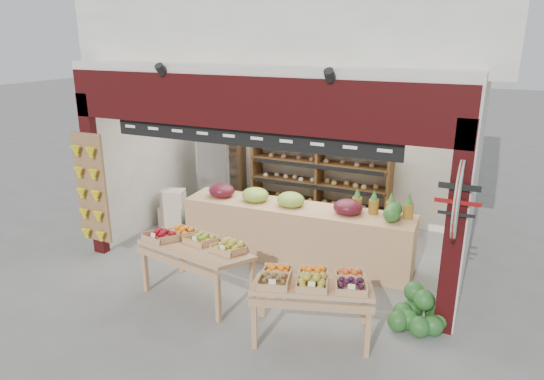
{
  "coord_description": "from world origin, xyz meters",
  "views": [
    {
      "loc": [
        3.0,
        -6.65,
        3.5
      ],
      "look_at": [
        0.03,
        -0.2,
        1.22
      ],
      "focal_mm": 32.0,
      "sensor_mm": 36.0,
      "label": 1
    }
  ],
  "objects": [
    {
      "name": "mid_counter",
      "position": [
        0.34,
        0.02,
        0.5
      ],
      "size": [
        3.7,
        0.86,
        1.14
      ],
      "color": "tan",
      "rests_on": "ground"
    },
    {
      "name": "refrigerator",
      "position": [
        -1.83,
        1.43,
        0.95
      ],
      "size": [
        0.76,
        0.76,
        1.89
      ],
      "primitive_type": "cube",
      "rotation": [
        0.0,
        0.0,
        0.03
      ],
      "color": "silver",
      "rests_on": "ground"
    },
    {
      "name": "back_shelving",
      "position": [
        0.04,
        1.97,
        1.09
      ],
      "size": [
        2.78,
        0.46,
        1.74
      ],
      "color": "brown",
      "rests_on": "ground"
    },
    {
      "name": "display_table_right",
      "position": [
        1.3,
        -1.83,
        0.71
      ],
      "size": [
        1.58,
        1.17,
        0.92
      ],
      "color": "tan",
      "rests_on": "ground"
    },
    {
      "name": "display_table_left",
      "position": [
        -0.56,
        -1.51,
        0.72
      ],
      "size": [
        1.6,
        1.07,
        0.96
      ],
      "color": "tan",
      "rests_on": "ground"
    },
    {
      "name": "shop_structure",
      "position": [
        0.0,
        1.61,
        3.92
      ],
      "size": [
        6.36,
        5.12,
        5.4
      ],
      "color": "white",
      "rests_on": "ground"
    },
    {
      "name": "watermelon_pile",
      "position": [
        2.46,
        -1.1,
        0.18
      ],
      "size": [
        0.71,
        0.66,
        0.5
      ],
      "color": "#184919",
      "rests_on": "ground"
    },
    {
      "name": "cardboard_stack",
      "position": [
        -2.13,
        0.53,
        0.26
      ],
      "size": [
        1.08,
        0.9,
        0.71
      ],
      "color": "silver",
      "rests_on": "ground"
    },
    {
      "name": "banana_board",
      "position": [
        -2.73,
        -1.17,
        1.12
      ],
      "size": [
        0.6,
        0.15,
        1.8
      ],
      "color": "olive",
      "rests_on": "ground"
    },
    {
      "name": "gift_sign",
      "position": [
        2.75,
        -1.15,
        1.75
      ],
      "size": [
        0.04,
        0.93,
        0.92
      ],
      "color": "silver",
      "rests_on": "ground"
    },
    {
      "name": "ground",
      "position": [
        0.0,
        0.0,
        0.0
      ],
      "size": [
        60.0,
        60.0,
        0.0
      ],
      "primitive_type": "plane",
      "color": "slate",
      "rests_on": "ground"
    }
  ]
}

